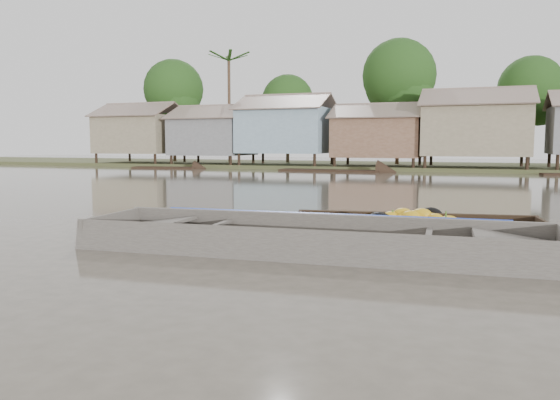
% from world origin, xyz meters
% --- Properties ---
extents(ground, '(120.00, 120.00, 0.00)m').
position_xyz_m(ground, '(0.00, 0.00, 0.00)').
color(ground, '#4D473B').
rests_on(ground, ground).
extents(riverbank, '(120.00, 12.47, 10.22)m').
position_xyz_m(riverbank, '(3.03, 31.86, 3.07)').
color(riverbank, '#384723').
rests_on(riverbank, ground).
extents(banana_boat, '(5.14, 1.92, 0.72)m').
position_xyz_m(banana_boat, '(1.47, 3.11, 0.13)').
color(banana_boat, black).
rests_on(banana_boat, ground).
extents(viewer_boat, '(8.14, 2.56, 0.65)m').
position_xyz_m(viewer_boat, '(0.17, 0.52, 0.07)').
color(viewer_boat, '#46423B').
rests_on(viewer_boat, ground).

